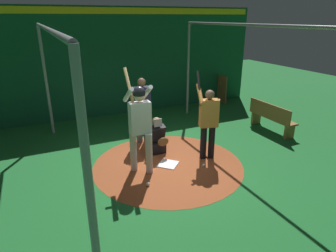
% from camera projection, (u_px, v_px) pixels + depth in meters
% --- Properties ---
extents(ground_plane, '(26.61, 26.61, 0.00)m').
position_uv_depth(ground_plane, '(168.00, 164.00, 6.73)').
color(ground_plane, '#1E6B2D').
extents(dirt_circle, '(3.43, 3.43, 0.01)m').
position_uv_depth(dirt_circle, '(168.00, 164.00, 6.73)').
color(dirt_circle, '#9E4C28').
rests_on(dirt_circle, ground).
extents(home_plate, '(0.59, 0.59, 0.01)m').
position_uv_depth(home_plate, '(168.00, 164.00, 6.72)').
color(home_plate, white).
rests_on(home_plate, dirt_circle).
extents(batter, '(0.68, 0.49, 2.23)m').
position_uv_depth(batter, '(140.00, 121.00, 6.04)').
color(batter, '#BCBCC0').
rests_on(batter, ground).
extents(catcher, '(0.58, 0.40, 0.93)m').
position_uv_depth(catcher, '(157.00, 139.00, 7.21)').
color(catcher, black).
rests_on(catcher, ground).
extents(umpire, '(0.22, 0.49, 1.75)m').
position_uv_depth(umpire, '(142.00, 107.00, 7.62)').
color(umpire, '#4C4C51').
rests_on(umpire, ground).
extents(visitor, '(0.62, 0.51, 2.05)m').
position_uv_depth(visitor, '(208.00, 120.00, 6.71)').
color(visitor, black).
rests_on(visitor, ground).
extents(back_wall, '(0.22, 10.61, 3.53)m').
position_uv_depth(back_wall, '(114.00, 62.00, 9.73)').
color(back_wall, '#145133').
rests_on(back_wall, ground).
extents(cage_frame, '(6.47, 4.53, 3.06)m').
position_uv_depth(cage_frame, '(168.00, 69.00, 5.96)').
color(cage_frame, gray).
rests_on(cage_frame, ground).
extents(bat_rack, '(0.82, 0.20, 1.05)m').
position_uv_depth(bat_rack, '(220.00, 89.00, 11.63)').
color(bat_rack, olive).
rests_on(bat_rack, ground).
extents(bench, '(1.60, 0.36, 0.85)m').
position_uv_depth(bench, '(271.00, 117.00, 8.55)').
color(bench, olive).
rests_on(bench, ground).
extents(baseball_0, '(0.07, 0.07, 0.07)m').
position_uv_depth(baseball_0, '(148.00, 184.00, 5.86)').
color(baseball_0, white).
rests_on(baseball_0, dirt_circle).
extents(baseball_1, '(0.07, 0.07, 0.07)m').
position_uv_depth(baseball_1, '(204.00, 165.00, 6.60)').
color(baseball_1, white).
rests_on(baseball_1, dirt_circle).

